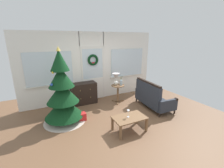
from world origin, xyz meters
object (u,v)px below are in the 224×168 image
at_px(christmas_tree, 63,96).
at_px(table_lamp, 116,78).
at_px(flower_vase, 121,82).
at_px(coffee_table, 129,119).
at_px(dresser_cabinet, 84,93).
at_px(settee_sofa, 152,97).
at_px(gift_box, 82,116).
at_px(side_table, 118,90).
at_px(wine_glass, 128,112).

distance_m(christmas_tree, table_lamp, 2.07).
xyz_separation_m(flower_vase, coffee_table, (-0.74, -1.70, -0.46)).
xyz_separation_m(dresser_cabinet, settee_sofa, (1.97, -1.42, -0.01)).
xyz_separation_m(coffee_table, gift_box, (-0.93, 1.09, -0.22)).
xyz_separation_m(settee_sofa, gift_box, (-2.39, 0.27, -0.27)).
relative_size(christmas_tree, side_table, 3.18).
xyz_separation_m(christmas_tree, dresser_cabinet, (0.89, 0.99, -0.39)).
bearing_deg(wine_glass, gift_box, 130.39).
xyz_separation_m(settee_sofa, coffee_table, (-1.45, -0.82, -0.05)).
xyz_separation_m(settee_sofa, wine_glass, (-1.48, -0.80, 0.15)).
bearing_deg(coffee_table, settee_sofa, 29.51).
bearing_deg(table_lamp, gift_box, -154.77).
distance_m(side_table, coffee_table, 1.88).
bearing_deg(side_table, coffee_table, -110.00).
distance_m(dresser_cabinet, side_table, 1.26).
distance_m(christmas_tree, side_table, 2.13).
bearing_deg(christmas_tree, wine_glass, -41.89).
relative_size(side_table, flower_vase, 1.91).
bearing_deg(coffee_table, flower_vase, 66.47).
xyz_separation_m(christmas_tree, gift_box, (0.47, -0.17, -0.67)).
xyz_separation_m(table_lamp, gift_box, (-1.52, -0.71, -0.85)).
bearing_deg(table_lamp, coffee_table, -107.89).
distance_m(dresser_cabinet, gift_box, 1.26).
relative_size(settee_sofa, coffee_table, 1.76).
relative_size(settee_sofa, flower_vase, 4.28).
bearing_deg(table_lamp, dresser_cabinet, 158.05).
relative_size(christmas_tree, dresser_cabinet, 2.35).
relative_size(dresser_cabinet, side_table, 1.35).
xyz_separation_m(side_table, gift_box, (-1.58, -0.67, -0.37)).
xyz_separation_m(dresser_cabinet, wine_glass, (0.49, -2.22, 0.14)).
bearing_deg(side_table, christmas_tree, -166.03).
height_order(table_lamp, coffee_table, table_lamp).
bearing_deg(table_lamp, side_table, -33.69).
height_order(christmas_tree, settee_sofa, christmas_tree).
relative_size(dresser_cabinet, coffee_table, 1.06).
relative_size(flower_vase, wine_glass, 1.79).
distance_m(christmas_tree, wine_glass, 1.86).
height_order(coffee_table, gift_box, coffee_table).
bearing_deg(settee_sofa, christmas_tree, 171.37).
bearing_deg(side_table, dresser_cabinet, 157.38).
bearing_deg(dresser_cabinet, wine_glass, -77.64).
height_order(settee_sofa, gift_box, settee_sofa).
xyz_separation_m(dresser_cabinet, flower_vase, (1.26, -0.54, 0.40)).
bearing_deg(flower_vase, settee_sofa, -51.09).
bearing_deg(wine_glass, settee_sofa, 28.38).
relative_size(christmas_tree, coffee_table, 2.50).
height_order(christmas_tree, gift_box, christmas_tree).
bearing_deg(dresser_cabinet, gift_box, -109.99).
bearing_deg(table_lamp, wine_glass, -108.87).
relative_size(settee_sofa, table_lamp, 3.40).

